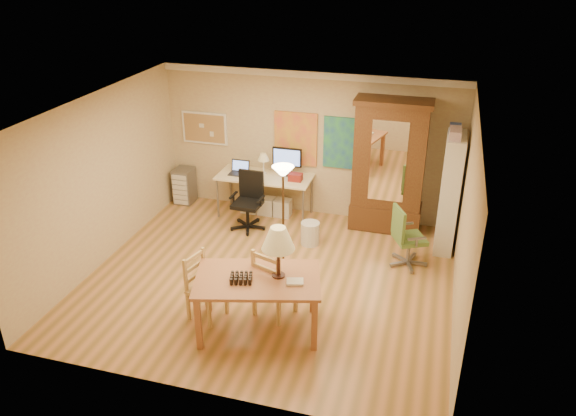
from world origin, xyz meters
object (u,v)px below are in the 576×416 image
(computer_desk, at_px, (267,191))
(office_chair_green, at_px, (406,250))
(bookshelf, at_px, (449,194))
(dining_table, at_px, (265,267))
(office_chair_black, at_px, (248,214))
(armoire, at_px, (388,174))

(computer_desk, xyz_separation_m, office_chair_green, (2.70, -1.15, -0.21))
(office_chair_green, xyz_separation_m, bookshelf, (0.56, 0.79, 0.72))
(dining_table, height_order, bookshelf, bookshelf)
(dining_table, relative_size, computer_desk, 1.03)
(office_chair_black, distance_m, armoire, 2.59)
(armoire, relative_size, bookshelf, 1.20)
(computer_desk, height_order, office_chair_green, computer_desk)
(office_chair_black, xyz_separation_m, bookshelf, (3.42, 0.26, 0.71))
(dining_table, xyz_separation_m, armoire, (1.17, 3.40, 0.07))
(office_chair_green, height_order, armoire, armoire)
(bookshelf, bearing_deg, armoire, 157.25)
(office_chair_green, distance_m, bookshelf, 1.20)
(computer_desk, relative_size, bookshelf, 0.88)
(dining_table, bearing_deg, computer_desk, 107.42)
(dining_table, height_order, office_chair_green, dining_table)
(bookshelf, bearing_deg, computer_desk, 173.68)
(dining_table, distance_m, computer_desk, 3.51)
(office_chair_green, relative_size, bookshelf, 0.51)
(dining_table, relative_size, office_chair_green, 1.77)
(dining_table, relative_size, bookshelf, 0.91)
(dining_table, distance_m, armoire, 3.59)
(computer_desk, xyz_separation_m, office_chair_black, (-0.16, -0.62, -0.21))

